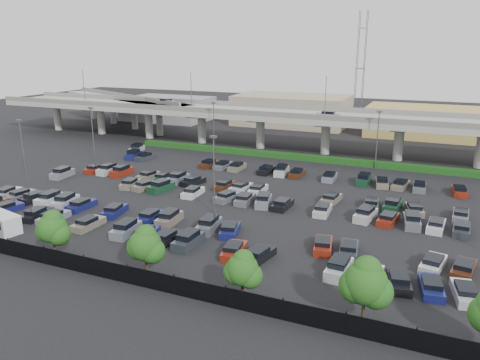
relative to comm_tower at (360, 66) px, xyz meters
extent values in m
plane|color=black|center=(-4.00, -74.00, -15.61)|extent=(280.00, 280.00, 0.00)
cube|color=#9C9C94|center=(-4.00, -42.00, -8.36)|extent=(150.00, 13.00, 1.10)
cube|color=slate|center=(-4.00, -48.25, -7.31)|extent=(150.00, 0.50, 1.00)
cube|color=slate|center=(-4.00, -35.75, -7.31)|extent=(150.00, 0.50, 1.00)
cylinder|color=#9C9C94|center=(-69.00, -42.00, -12.26)|extent=(1.80, 1.80, 6.70)
cube|color=slate|center=(-69.00, -42.00, -9.11)|extent=(2.60, 9.75, 0.50)
cylinder|color=#9C9C94|center=(-55.00, -42.00, -12.26)|extent=(1.80, 1.80, 6.70)
cube|color=slate|center=(-55.00, -42.00, -9.11)|extent=(2.60, 9.75, 0.50)
cylinder|color=#9C9C94|center=(-41.00, -42.00, -12.26)|extent=(1.80, 1.80, 6.70)
cube|color=slate|center=(-41.00, -42.00, -9.11)|extent=(2.60, 9.75, 0.50)
cylinder|color=#9C9C94|center=(-27.00, -42.00, -12.26)|extent=(1.80, 1.80, 6.70)
cube|color=slate|center=(-27.00, -42.00, -9.11)|extent=(2.60, 9.75, 0.50)
cylinder|color=#9C9C94|center=(-13.00, -42.00, -12.26)|extent=(1.80, 1.80, 6.70)
cube|color=slate|center=(-13.00, -42.00, -9.11)|extent=(2.60, 9.75, 0.50)
cylinder|color=#9C9C94|center=(1.00, -42.00, -12.26)|extent=(1.80, 1.80, 6.70)
cube|color=slate|center=(1.00, -42.00, -9.11)|extent=(2.60, 9.75, 0.50)
cylinder|color=#9C9C94|center=(15.00, -42.00, -12.26)|extent=(1.80, 1.80, 6.70)
cube|color=slate|center=(15.00, -42.00, -9.11)|extent=(2.60, 9.75, 0.50)
cube|color=slate|center=(-38.00, -39.00, -7.40)|extent=(4.40, 1.82, 0.82)
cube|color=black|center=(-38.00, -39.00, -6.77)|extent=(2.30, 1.60, 0.50)
cube|color=slate|center=(2.00, -45.00, -7.40)|extent=(4.40, 1.82, 0.82)
cube|color=black|center=(2.00, -45.00, -6.77)|extent=(2.30, 1.60, 0.50)
cylinder|color=#545459|center=(-54.00, -48.10, -3.81)|extent=(0.14, 0.14, 8.00)
cylinder|color=#545459|center=(-26.00, -48.10, -3.81)|extent=(0.14, 0.14, 8.00)
cylinder|color=#545459|center=(2.00, -48.10, -3.81)|extent=(0.14, 0.14, 8.00)
cube|color=#9C9C94|center=(-56.00, -31.00, -8.36)|extent=(50.93, 30.13, 1.10)
cube|color=slate|center=(-56.00, -31.00, -7.31)|extent=(47.34, 22.43, 1.00)
cylinder|color=#9C9C94|center=(-73.22, -22.97, -12.26)|extent=(1.60, 1.60, 6.70)
cylinder|color=#9C9C94|center=(-62.34, -28.04, -12.26)|extent=(1.60, 1.60, 6.70)
cylinder|color=#9C9C94|center=(-51.47, -33.11, -12.26)|extent=(1.60, 1.60, 6.70)
cylinder|color=#9C9C94|center=(-40.59, -38.18, -12.26)|extent=(1.60, 1.60, 6.70)
cube|color=#173810|center=(-4.00, -49.00, -15.06)|extent=(66.00, 1.60, 1.10)
cube|color=black|center=(-4.00, -102.00, -14.71)|extent=(70.00, 0.06, 1.80)
cylinder|color=black|center=(-18.00, -102.00, -14.61)|extent=(0.10, 0.10, 2.00)
cylinder|color=black|center=(-13.00, -102.00, -14.61)|extent=(0.10, 0.10, 2.00)
cylinder|color=black|center=(-8.00, -102.00, -14.61)|extent=(0.10, 0.10, 2.00)
cylinder|color=black|center=(-3.00, -102.00, -14.61)|extent=(0.10, 0.10, 2.00)
cylinder|color=black|center=(2.00, -102.00, -14.61)|extent=(0.10, 0.10, 2.00)
cylinder|color=black|center=(7.00, -102.00, -14.61)|extent=(0.10, 0.10, 2.00)
cylinder|color=black|center=(12.00, -102.00, -14.61)|extent=(0.10, 0.10, 2.00)
cylinder|color=black|center=(17.00, -102.00, -14.61)|extent=(0.10, 0.10, 2.00)
cylinder|color=black|center=(22.00, -102.00, -14.61)|extent=(0.10, 0.10, 2.00)
cylinder|color=#332316|center=(-13.00, -100.67, -14.63)|extent=(0.26, 0.26, 1.96)
sphere|color=#1E4B14|center=(-13.00, -100.67, -12.24)|extent=(3.04, 3.04, 3.04)
sphere|color=#1E4B14|center=(-12.29, -100.57, -12.79)|extent=(2.39, 2.39, 2.39)
sphere|color=#1E4B14|center=(-13.60, -100.75, -12.57)|extent=(2.39, 2.39, 2.39)
sphere|color=#1E4B14|center=(-12.96, -100.55, -11.37)|extent=(2.06, 2.06, 2.06)
cylinder|color=#332316|center=(-2.00, -100.39, -14.63)|extent=(0.26, 0.26, 1.97)
sphere|color=#1E4B14|center=(-2.00, -100.39, -12.22)|extent=(3.07, 3.07, 3.07)
sphere|color=#1E4B14|center=(-1.29, -100.29, -12.76)|extent=(2.41, 2.41, 2.41)
sphere|color=#1E4B14|center=(-2.60, -100.47, -12.55)|extent=(2.41, 2.41, 2.41)
sphere|color=#1E4B14|center=(-1.96, -100.27, -11.34)|extent=(2.08, 2.08, 2.08)
cylinder|color=#332316|center=(8.00, -100.82, -14.71)|extent=(0.26, 0.26, 1.80)
sphere|color=#1E4B14|center=(8.00, -100.82, -12.52)|extent=(2.79, 2.79, 2.79)
sphere|color=#1E4B14|center=(8.65, -100.72, -13.02)|extent=(2.19, 2.19, 2.19)
sphere|color=#1E4B14|center=(7.45, -100.90, -12.82)|extent=(2.19, 2.19, 2.19)
sphere|color=#1E4B14|center=(8.04, -100.70, -11.72)|extent=(1.89, 1.89, 1.89)
cylinder|color=#332316|center=(18.00, -100.38, -14.51)|extent=(0.26, 0.26, 2.21)
sphere|color=#1E4B14|center=(18.00, -100.38, -11.81)|extent=(3.43, 3.43, 3.43)
sphere|color=#1E4B14|center=(18.80, -100.28, -12.43)|extent=(2.70, 2.70, 2.70)
sphere|color=#1E4B14|center=(17.33, -100.46, -12.18)|extent=(2.70, 2.70, 2.70)
sphere|color=#1E4B14|center=(18.04, -100.26, -10.83)|extent=(2.33, 2.33, 2.33)
cube|color=navy|center=(-29.50, -92.50, -15.20)|extent=(2.45, 4.62, 0.82)
cube|color=black|center=(-29.50, -92.70, -14.57)|extent=(1.92, 2.51, 0.50)
cube|color=black|center=(-24.00, -92.50, -15.20)|extent=(2.27, 4.57, 0.82)
cube|color=black|center=(-24.00, -92.70, -14.57)|extent=(1.83, 2.45, 0.50)
cube|color=slate|center=(-21.25, -92.50, -15.20)|extent=(2.02, 4.48, 0.82)
cube|color=black|center=(-21.25, -92.70, -14.57)|extent=(1.70, 2.37, 0.50)
cube|color=slate|center=(-15.75, -92.50, -15.20)|extent=(1.90, 4.43, 0.82)
cube|color=black|center=(-15.75, -92.70, -14.57)|extent=(1.64, 2.33, 0.50)
cube|color=slate|center=(-10.25, -92.50, -15.09)|extent=(2.21, 4.55, 1.05)
cube|color=black|center=(-10.25, -92.50, -14.27)|extent=(1.83, 2.73, 0.65)
cube|color=navy|center=(-7.50, -92.50, -15.20)|extent=(2.56, 4.65, 0.82)
cube|color=black|center=(-7.50, -92.70, -14.57)|extent=(1.98, 2.55, 0.50)
cube|color=black|center=(-4.75, -92.50, -15.20)|extent=(2.12, 4.51, 0.82)
cube|color=black|center=(-4.75, -92.70, -14.57)|extent=(1.76, 2.40, 0.50)
cube|color=#2C3139|center=(-2.00, -92.50, -15.09)|extent=(1.94, 4.45, 1.05)
cube|color=black|center=(-2.00, -92.50, -14.27)|extent=(1.67, 2.64, 0.65)
cube|color=maroon|center=(3.50, -92.50, -15.20)|extent=(2.41, 4.61, 0.82)
cube|color=black|center=(3.50, -92.70, -14.57)|extent=(1.90, 2.50, 0.50)
cube|color=black|center=(6.25, -92.50, -15.20)|extent=(2.61, 4.66, 0.82)
cube|color=black|center=(6.25, -92.70, -14.57)|extent=(2.00, 2.56, 0.50)
cube|color=silver|center=(14.50, -92.50, -15.09)|extent=(2.09, 4.50, 1.05)
cube|color=black|center=(14.50, -92.50, -14.27)|extent=(1.76, 2.69, 0.65)
cube|color=white|center=(17.25, -92.50, -15.20)|extent=(2.53, 4.64, 0.82)
cube|color=black|center=(17.25, -92.70, -14.57)|extent=(1.96, 2.53, 0.50)
cube|color=black|center=(20.00, -92.50, -15.20)|extent=(2.73, 4.69, 0.82)
cube|color=black|center=(20.00, -92.70, -14.57)|extent=(2.06, 2.59, 0.50)
cube|color=navy|center=(22.75, -92.50, -15.20)|extent=(2.52, 4.64, 0.82)
cube|color=black|center=(22.75, -92.70, -14.57)|extent=(1.96, 2.53, 0.50)
cube|color=silver|center=(25.50, -92.50, -15.20)|extent=(2.54, 4.64, 0.82)
cube|color=black|center=(25.50, -92.70, -14.57)|extent=(1.97, 2.54, 0.50)
cube|color=silver|center=(-35.00, -87.50, -15.20)|extent=(2.45, 4.62, 0.82)
cube|color=black|center=(-35.00, -87.70, -14.57)|extent=(1.92, 2.51, 0.50)
cube|color=slate|center=(-32.25, -87.50, -15.20)|extent=(2.51, 4.64, 0.82)
cube|color=black|center=(-32.25, -87.70, -14.57)|extent=(1.96, 2.53, 0.50)
cube|color=black|center=(-29.50, -87.50, -15.20)|extent=(2.32, 4.58, 0.82)
cube|color=black|center=(-29.50, -87.70, -14.57)|extent=(1.86, 2.47, 0.50)
cube|color=white|center=(-26.75, -87.50, -15.09)|extent=(1.90, 4.43, 1.05)
cube|color=black|center=(-26.75, -87.50, -14.27)|extent=(1.65, 2.63, 0.65)
cube|color=silver|center=(-24.00, -87.50, -15.09)|extent=(2.57, 4.65, 1.05)
cube|color=black|center=(-24.00, -87.50, -14.27)|extent=(2.04, 2.84, 0.65)
cube|color=navy|center=(-21.25, -87.50, -15.20)|extent=(1.89, 4.43, 0.82)
cube|color=black|center=(-21.25, -87.70, -14.57)|extent=(1.64, 2.33, 0.50)
cube|color=navy|center=(-15.75, -87.50, -15.20)|extent=(2.62, 4.67, 0.82)
cube|color=black|center=(-15.75, -87.70, -14.57)|extent=(2.01, 2.56, 0.50)
cube|color=navy|center=(-10.25, -87.50, -15.20)|extent=(1.83, 4.41, 0.82)
cube|color=black|center=(-10.25, -87.70, -14.57)|extent=(1.61, 2.31, 0.50)
cube|color=slate|center=(-7.50, -87.50, -15.09)|extent=(2.11, 4.51, 1.05)
cube|color=black|center=(-7.50, -87.50, -14.27)|extent=(1.77, 2.70, 0.65)
cube|color=slate|center=(-2.00, -87.50, -15.09)|extent=(2.20, 4.54, 1.05)
cube|color=black|center=(-2.00, -87.50, -14.27)|extent=(1.82, 2.73, 0.65)
cube|color=navy|center=(0.75, -87.50, -15.20)|extent=(2.81, 4.71, 0.82)
cube|color=black|center=(0.75, -87.69, -14.57)|extent=(2.10, 2.61, 0.50)
cube|color=maroon|center=(11.75, -87.50, -15.20)|extent=(2.61, 4.66, 0.82)
cube|color=black|center=(11.75, -87.70, -14.57)|extent=(2.00, 2.56, 0.50)
cube|color=#2C3139|center=(14.50, -87.50, -15.20)|extent=(2.39, 4.60, 0.82)
cube|color=black|center=(14.50, -87.70, -14.57)|extent=(1.90, 2.49, 0.50)
cube|color=white|center=(22.75, -87.50, -15.20)|extent=(2.62, 4.67, 0.82)
cube|color=black|center=(22.75, -87.70, -14.57)|extent=(2.01, 2.56, 0.50)
cube|color=#472213|center=(25.50, -87.50, -15.20)|extent=(2.58, 4.65, 0.82)
cube|color=black|center=(25.50, -87.70, -14.57)|extent=(1.99, 2.55, 0.50)
cube|color=slate|center=(-35.00, -76.50, -15.09)|extent=(2.26, 4.56, 1.05)
cube|color=black|center=(-35.00, -76.50, -14.27)|extent=(1.86, 2.75, 0.65)
cube|color=slate|center=(-21.25, -76.50, -15.20)|extent=(2.52, 4.64, 0.82)
cube|color=black|center=(-21.25, -76.70, -14.57)|extent=(1.96, 2.53, 0.50)
cube|color=slate|center=(-18.50, -76.50, -15.20)|extent=(2.81, 4.71, 0.82)
cube|color=black|center=(-18.50, -76.69, -14.57)|extent=(2.10, 2.61, 0.50)
cube|color=#174027|center=(-15.75, -76.50, -15.09)|extent=(2.73, 4.69, 1.05)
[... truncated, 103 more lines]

